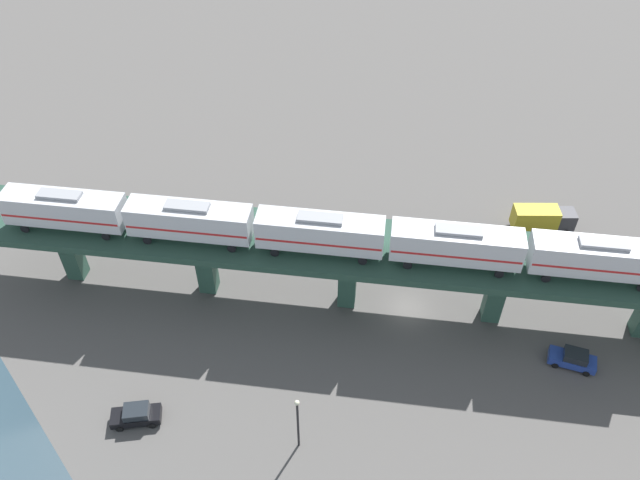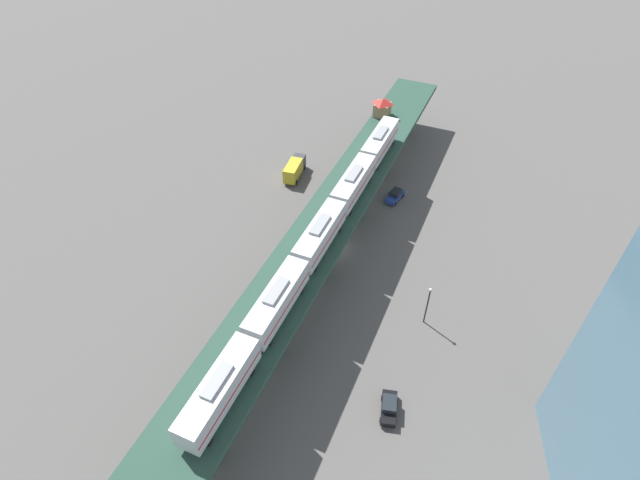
{
  "view_description": "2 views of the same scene",
  "coord_description": "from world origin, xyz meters",
  "px_view_note": "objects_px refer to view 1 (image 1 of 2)",
  "views": [
    {
      "loc": [
        -41.22,
        15.62,
        50.52
      ],
      "look_at": [
        1.23,
        9.2,
        10.01
      ],
      "focal_mm": 35.0,
      "sensor_mm": 36.0,
      "label": 1
    },
    {
      "loc": [
        -4.97,
        58.15,
        55.72
      ],
      "look_at": [
        1.23,
        9.2,
        10.01
      ],
      "focal_mm": 28.0,
      "sensor_mm": 36.0,
      "label": 2
    }
  ],
  "objects_px": {
    "subway_train": "(320,232)",
    "delivery_truck": "(542,219)",
    "street_lamp": "(298,420)",
    "street_car_blue": "(573,359)",
    "street_car_black": "(136,415)"
  },
  "relations": [
    {
      "from": "subway_train",
      "to": "street_car_black",
      "type": "xyz_separation_m",
      "value": [
        -10.58,
        18.23,
        -10.11
      ]
    },
    {
      "from": "street_car_blue",
      "to": "street_lamp",
      "type": "distance_m",
      "value": 27.81
    },
    {
      "from": "subway_train",
      "to": "street_car_black",
      "type": "height_order",
      "value": "subway_train"
    },
    {
      "from": "street_car_blue",
      "to": "delivery_truck",
      "type": "relative_size",
      "value": 0.63
    },
    {
      "from": "street_car_blue",
      "to": "street_lamp",
      "type": "xyz_separation_m",
      "value": [
        -4.44,
        27.27,
        3.17
      ]
    },
    {
      "from": "subway_train",
      "to": "street_lamp",
      "type": "relative_size",
      "value": 8.74
    },
    {
      "from": "delivery_truck",
      "to": "street_lamp",
      "type": "distance_m",
      "value": 39.8
    },
    {
      "from": "delivery_truck",
      "to": "street_car_blue",
      "type": "bearing_deg",
      "value": 165.89
    },
    {
      "from": "delivery_truck",
      "to": "street_lamp",
      "type": "relative_size",
      "value": 1.08
    },
    {
      "from": "street_lamp",
      "to": "subway_train",
      "type": "bearing_deg",
      "value": -15.38
    },
    {
      "from": "subway_train",
      "to": "street_car_blue",
      "type": "height_order",
      "value": "subway_train"
    },
    {
      "from": "street_lamp",
      "to": "street_car_black",
      "type": "bearing_deg",
      "value": 72.15
    },
    {
      "from": "subway_train",
      "to": "street_car_blue",
      "type": "xyz_separation_m",
      "value": [
        -10.68,
        -23.11,
        -10.11
      ]
    },
    {
      "from": "subway_train",
      "to": "street_lamp",
      "type": "distance_m",
      "value": 17.14
    },
    {
      "from": "subway_train",
      "to": "delivery_truck",
      "type": "xyz_separation_m",
      "value": [
        8.37,
        -27.9,
        -9.29
      ]
    }
  ]
}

